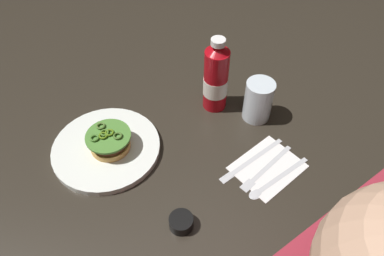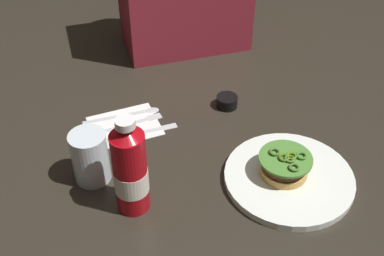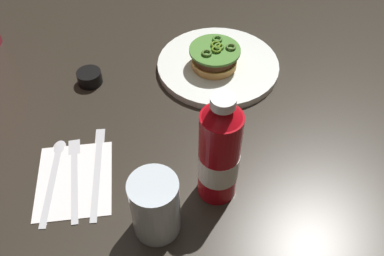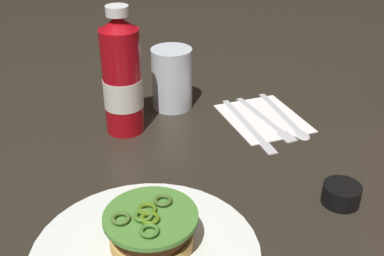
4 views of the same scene
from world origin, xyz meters
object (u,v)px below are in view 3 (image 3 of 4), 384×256
ketchup_bottle (221,155)px  water_glass (157,206)px  condiment_cup (91,77)px  napkin (76,179)px  spoon_utensil (56,167)px  dinner_plate (219,66)px  butter_knife (99,164)px  burger_sandwich (216,57)px  fork_utensil (75,170)px

ketchup_bottle → water_glass: (-0.07, 0.10, -0.04)m
condiment_cup → napkin: (-0.27, -0.00, -0.01)m
condiment_cup → spoon_utensil: (-0.24, 0.04, -0.01)m
water_glass → condiment_cup: bearing=23.3°
dinner_plate → ketchup_bottle: bearing=175.1°
condiment_cup → water_glass: bearing=-156.7°
dinner_plate → condiment_cup: size_ratio=5.14×
butter_knife → spoon_utensil: same height
burger_sandwich → napkin: burger_sandwich is taller
burger_sandwich → spoon_utensil: size_ratio=0.59×
condiment_cup → butter_knife: size_ratio=0.25×
dinner_plate → spoon_utensil: dinner_plate is taller
napkin → water_glass: bearing=-122.6°
dinner_plate → fork_utensil: (-0.29, 0.29, -0.00)m
butter_knife → fork_utensil: bearing=105.6°
dinner_plate → condiment_cup: condiment_cup is taller
dinner_plate → fork_utensil: bearing=134.8°
dinner_plate → butter_knife: dinner_plate is taller
butter_knife → spoon_utensil: size_ratio=1.10×
burger_sandwich → condiment_cup: size_ratio=2.10×
dinner_plate → fork_utensil: 0.41m
burger_sandwich → spoon_utensil: 0.42m
burger_sandwich → napkin: 0.40m
dinner_plate → ketchup_bottle: size_ratio=1.24×
ketchup_bottle → spoon_utensil: ketchup_bottle is taller
dinner_plate → burger_sandwich: bearing=133.7°
water_glass → butter_knife: 0.18m
condiment_cup → dinner_plate: bearing=-82.5°
ketchup_bottle → water_glass: size_ratio=1.89×
ketchup_bottle → fork_utensil: size_ratio=1.19×
burger_sandwich → fork_utensil: burger_sandwich is taller
condiment_cup → fork_utensil: condiment_cup is taller
condiment_cup → butter_knife: 0.24m
butter_knife → spoon_utensil: (-0.00, 0.08, 0.00)m
ketchup_bottle → napkin: ketchup_bottle is taller
ketchup_bottle → water_glass: bearing=123.3°
napkin → fork_utensil: 0.02m
dinner_plate → napkin: dinner_plate is taller
dinner_plate → condiment_cup: (-0.04, 0.29, 0.01)m
burger_sandwich → fork_utensil: bearing=134.8°
ketchup_bottle → napkin: size_ratio=1.37×
water_glass → fork_utensil: (0.12, 0.16, -0.05)m
butter_knife → condiment_cup: bearing=10.3°
ketchup_bottle → napkin: bearing=83.5°
condiment_cup → spoon_utensil: size_ratio=0.28×
fork_utensil → butter_knife: bearing=-74.4°
burger_sandwich → water_glass: (-0.39, 0.12, 0.02)m
burger_sandwich → fork_utensil: 0.39m
ketchup_bottle → fork_utensil: 0.28m
water_glass → napkin: water_glass is taller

